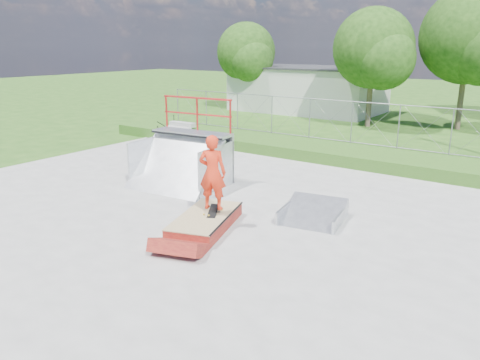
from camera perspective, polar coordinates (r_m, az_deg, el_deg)
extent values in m
plane|color=#275017|center=(12.25, -5.94, -5.94)|extent=(120.00, 120.00, 0.00)
cube|color=gray|center=(12.24, -5.94, -5.86)|extent=(20.00, 16.00, 0.04)
cube|color=#275017|center=(19.99, 12.16, 3.25)|extent=(24.00, 3.00, 0.50)
cube|color=maroon|center=(12.17, -4.24, -5.16)|extent=(1.89, 2.74, 0.35)
cube|color=tan|center=(12.10, -4.25, -4.34)|extent=(1.91, 2.76, 0.02)
cube|color=black|center=(12.22, -3.30, -3.82)|extent=(0.58, 0.80, 0.13)
imported|color=red|center=(11.93, -3.37, 0.58)|extent=(0.83, 0.68, 1.95)
cube|color=silver|center=(34.37, 8.26, 10.83)|extent=(10.00, 6.00, 3.00)
cylinder|color=#4E3C31|center=(28.36, 15.43, 8.77)|extent=(0.30, 0.30, 2.45)
sphere|color=#183A10|center=(28.16, 15.93, 15.20)|extent=(4.48, 4.48, 4.48)
sphere|color=#183A10|center=(27.37, 17.13, 13.92)|extent=(3.36, 3.36, 3.36)
cylinder|color=#4E3C31|center=(29.12, 25.25, 8.35)|extent=(0.30, 0.30, 2.80)
sphere|color=#183A10|center=(28.95, 26.14, 15.48)|extent=(5.12, 5.12, 5.12)
cylinder|color=#4E3C31|center=(34.72, 0.72, 10.45)|extent=(0.30, 0.30, 2.27)
sphere|color=#183A10|center=(34.55, 0.74, 15.33)|extent=(4.16, 4.16, 4.16)
sphere|color=#183A10|center=(33.70, 1.35, 14.43)|extent=(3.12, 3.12, 3.12)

